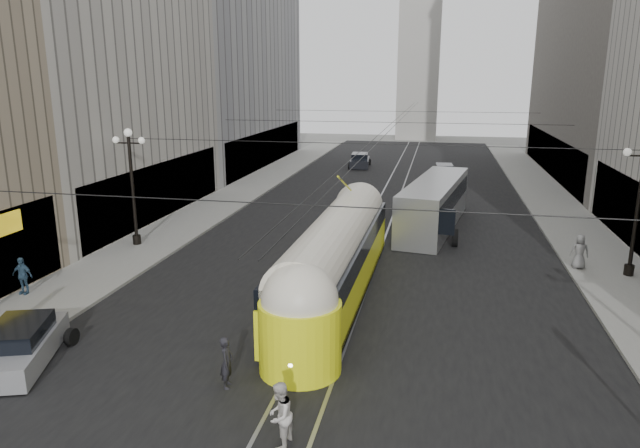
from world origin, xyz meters
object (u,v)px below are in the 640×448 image
at_px(city_bus, 435,202).
at_px(sedan_silver, 20,345).
at_px(pedestrian_sidewalk_left, 22,276).
at_px(pedestrian_sidewalk_right, 580,252).
at_px(pedestrian_crossing_b, 280,415).
at_px(streetcar, 337,253).
at_px(pedestrian_crossing_a, 227,362).

relative_size(city_bus, sedan_silver, 2.55).
height_order(city_bus, pedestrian_sidewalk_left, city_bus).
bearing_deg(pedestrian_sidewalk_right, pedestrian_crossing_b, 62.52).
bearing_deg(streetcar, pedestrian_sidewalk_left, -165.89).
bearing_deg(city_bus, pedestrian_sidewalk_left, -137.70).
bearing_deg(pedestrian_crossing_a, pedestrian_crossing_b, -144.70).
bearing_deg(streetcar, pedestrian_crossing_a, -102.28).
relative_size(pedestrian_crossing_a, pedestrian_crossing_b, 0.92).
xyz_separation_m(sedan_silver, pedestrian_sidewalk_left, (-4.00, 5.14, 0.33)).
distance_m(streetcar, sedan_silver, 12.37).
bearing_deg(pedestrian_crossing_b, sedan_silver, -96.94).
bearing_deg(streetcar, city_bus, 71.86).
bearing_deg(pedestrian_sidewalk_left, city_bus, 43.24).
bearing_deg(sedan_silver, pedestrian_crossing_b, -14.62).
height_order(city_bus, pedestrian_crossing_a, city_bus).
bearing_deg(city_bus, sedan_silver, -122.24).
relative_size(sedan_silver, pedestrian_sidewalk_left, 2.93).
bearing_deg(sedan_silver, pedestrian_crossing_a, -0.15).
xyz_separation_m(streetcar, pedestrian_sidewalk_right, (11.00, 5.17, -0.79)).
bearing_deg(city_bus, pedestrian_sidewalk_right, -45.07).
relative_size(streetcar, sedan_silver, 3.52).
xyz_separation_m(pedestrian_crossing_a, pedestrian_sidewalk_left, (-11.16, 5.16, 0.15)).
relative_size(streetcar, pedestrian_sidewalk_right, 9.85).
xyz_separation_m(streetcar, city_bus, (4.00, 12.20, -0.15)).
distance_m(streetcar, pedestrian_sidewalk_right, 12.18).
height_order(city_bus, sedan_silver, city_bus).
relative_size(streetcar, city_bus, 1.38).
height_order(city_bus, pedestrian_sidewalk_right, city_bus).
bearing_deg(streetcar, pedestrian_sidewalk_right, 25.19).
bearing_deg(pedestrian_crossing_a, sedan_silver, 81.56).
bearing_deg(pedestrian_sidewalk_left, streetcar, 15.05).
distance_m(pedestrian_crossing_a, pedestrian_sidewalk_right, 18.70).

